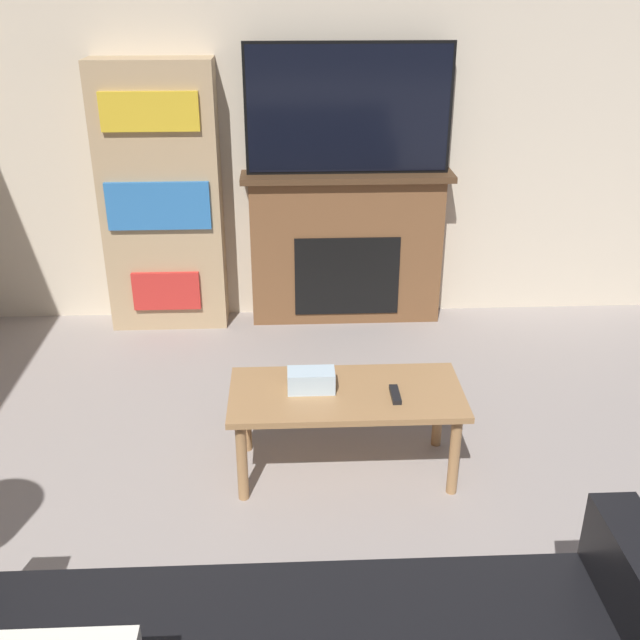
{
  "coord_description": "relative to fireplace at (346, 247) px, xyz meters",
  "views": [
    {
      "loc": [
        -0.01,
        -0.79,
        2.23
      ],
      "look_at": [
        0.14,
        2.52,
        0.67
      ],
      "focal_mm": 42.0,
      "sensor_mm": 36.0,
      "label": 1
    }
  ],
  "objects": [
    {
      "name": "remote_control",
      "position": [
        0.09,
        -1.83,
        -0.07
      ],
      "size": [
        0.04,
        0.15,
        0.02
      ],
      "color": "black",
      "rests_on": "coffee_table"
    },
    {
      "name": "fireplace",
      "position": [
        0.0,
        0.0,
        0.0
      ],
      "size": [
        1.38,
        0.28,
        1.03
      ],
      "color": "brown",
      "rests_on": "ground_plane"
    },
    {
      "name": "wall_back",
      "position": [
        -0.39,
        0.14,
        0.83
      ],
      "size": [
        5.44,
        0.06,
        2.7
      ],
      "color": "beige",
      "rests_on": "ground_plane"
    },
    {
      "name": "coffee_table",
      "position": [
        -0.13,
        -1.77,
        -0.14
      ],
      "size": [
        1.09,
        0.51,
        0.44
      ],
      "color": "#A87A4C",
      "rests_on": "ground_plane"
    },
    {
      "name": "tv",
      "position": [
        -0.0,
        -0.02,
        0.92
      ],
      "size": [
        1.3,
        0.03,
        0.81
      ],
      "color": "black",
      "rests_on": "fireplace"
    },
    {
      "name": "bookshelf",
      "position": [
        -1.21,
        -0.02,
        0.35
      ],
      "size": [
        0.77,
        0.29,
        1.75
      ],
      "color": "tan",
      "rests_on": "ground_plane"
    },
    {
      "name": "tissue_box",
      "position": [
        -0.3,
        -1.75,
        -0.03
      ],
      "size": [
        0.22,
        0.12,
        0.1
      ],
      "color": "silver",
      "rests_on": "coffee_table"
    }
  ]
}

